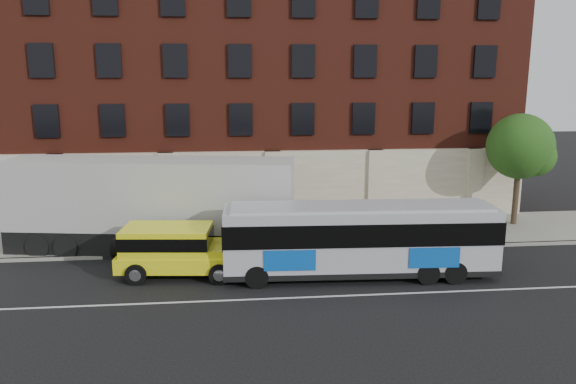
{
  "coord_description": "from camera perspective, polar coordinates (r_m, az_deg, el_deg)",
  "views": [
    {
      "loc": [
        -2.21,
        -19.32,
        8.41
      ],
      "look_at": [
        0.26,
        5.5,
        3.11
      ],
      "focal_mm": 34.49,
      "sensor_mm": 36.0,
      "label": 1
    }
  ],
  "objects": [
    {
      "name": "sidewalk",
      "position": [
        29.6,
        -1.18,
        -4.35
      ],
      "size": [
        60.0,
        6.0,
        0.15
      ],
      "primitive_type": "cube",
      "color": "gray",
      "rests_on": "ground"
    },
    {
      "name": "kerb",
      "position": [
        26.75,
        -0.67,
        -6.15
      ],
      "size": [
        60.0,
        0.25,
        0.15
      ],
      "primitive_type": "cube",
      "color": "gray",
      "rests_on": "ground"
    },
    {
      "name": "building",
      "position": [
        36.31,
        -2.25,
        10.7
      ],
      "size": [
        30.0,
        12.1,
        15.0
      ],
      "color": "#5B2015",
      "rests_on": "sidewalk"
    },
    {
      "name": "ground",
      "position": [
        21.18,
        0.79,
        -11.38
      ],
      "size": [
        120.0,
        120.0,
        0.0
      ],
      "primitive_type": "plane",
      "color": "black",
      "rests_on": "ground"
    },
    {
      "name": "sign_pole",
      "position": [
        27.14,
        -18.92,
        -3.52
      ],
      "size": [
        0.3,
        0.2,
        2.5
      ],
      "color": "gray",
      "rests_on": "ground"
    },
    {
      "name": "yellow_suv",
      "position": [
        24.0,
        -11.5,
        -5.65
      ],
      "size": [
        5.72,
        2.87,
        2.15
      ],
      "color": "#FFFA19",
      "rests_on": "ground"
    },
    {
      "name": "city_bus",
      "position": [
        23.45,
        7.44,
        -4.66
      ],
      "size": [
        11.49,
        2.9,
        3.12
      ],
      "color": "#A9ABB3",
      "rests_on": "ground"
    },
    {
      "name": "street_tree",
      "position": [
        33.07,
        22.87,
        4.11
      ],
      "size": [
        3.6,
        3.6,
        6.2
      ],
      "color": "#312318",
      "rests_on": "sidewalk"
    },
    {
      "name": "shipping_container",
      "position": [
        27.22,
        -13.9,
        -1.47
      ],
      "size": [
        13.79,
        4.83,
        4.51
      ],
      "color": "black",
      "rests_on": "ground"
    },
    {
      "name": "lane_line",
      "position": [
        21.64,
        0.64,
        -10.85
      ],
      "size": [
        60.0,
        0.12,
        0.01
      ],
      "primitive_type": "cube",
      "color": "silver",
      "rests_on": "ground"
    }
  ]
}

